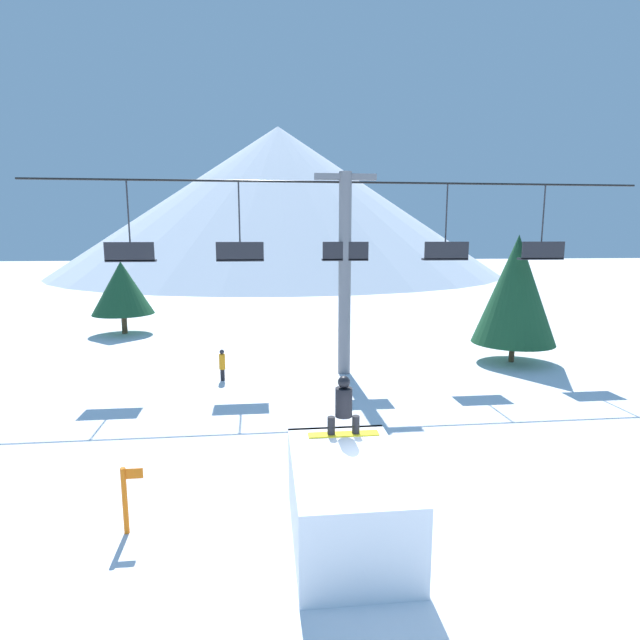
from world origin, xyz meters
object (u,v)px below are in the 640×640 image
at_px(snow_ramp, 348,501).
at_px(snowboarder, 344,406).
at_px(pine_tree_near, 516,290).
at_px(trail_marker, 126,498).
at_px(distant_skier, 222,364).

bearing_deg(snow_ramp, snowboarder, 85.13).
xyz_separation_m(pine_tree_near, trail_marker, (-13.50, -11.58, -2.52)).
relative_size(pine_tree_near, trail_marker, 4.28).
height_order(snowboarder, distant_skier, snowboarder).
bearing_deg(trail_marker, distant_skier, 84.61).
relative_size(pine_tree_near, distant_skier, 4.55).
bearing_deg(snowboarder, trail_marker, -172.36).
xyz_separation_m(pine_tree_near, distant_skier, (-12.55, -1.55, -2.56)).
bearing_deg(distant_skier, snowboarder, -71.07).
xyz_separation_m(snow_ramp, distant_skier, (-3.15, 10.70, -0.10)).
distance_m(snow_ramp, distant_skier, 11.15).
bearing_deg(trail_marker, snow_ramp, -9.13).
bearing_deg(distant_skier, pine_tree_near, 7.02).
relative_size(trail_marker, distant_skier, 1.06).
height_order(pine_tree_near, trail_marker, pine_tree_near).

